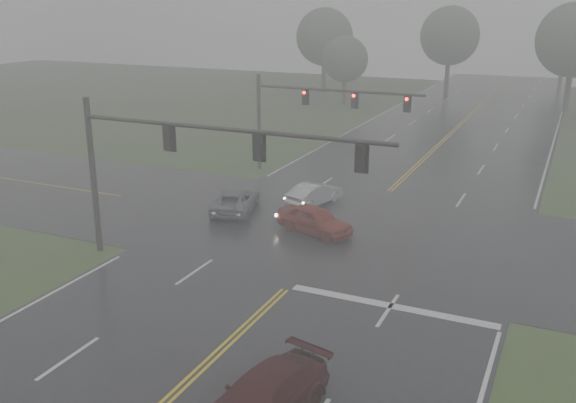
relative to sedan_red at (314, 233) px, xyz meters
The scene contains 13 objects.
main_road 1.75m from the sedan_red, 32.15° to the right, with size 18.00×160.00×0.02m, color black.
cross_street 1.83m from the sedan_red, 35.75° to the left, with size 120.00×14.00×0.02m, color black.
stop_bar 8.86m from the sedan_red, 47.51° to the right, with size 8.50×0.50×0.01m, color #BCBCBC.
sedan_red is the anchor object (origin of this frame).
sedan_silver 4.96m from the sedan_red, 112.44° to the left, with size 1.38×3.96×1.30m, color #A4A6AC.
car_grey 5.68m from the sedan_red, 165.65° to the left, with size 2.16×4.68×1.30m, color #54565B.
signal_gantry_near 9.36m from the sedan_red, 121.93° to the right, with size 14.83×0.33×7.50m.
signal_gantry_far 12.83m from the sedan_red, 115.15° to the left, with size 11.89×0.34×6.78m.
tree_nw_a 44.14m from the sedan_red, 107.74° to the left, with size 5.28×5.28×7.76m.
tree_ne_a 48.15m from the sedan_red, 77.26° to the left, with size 7.86×7.86×11.55m.
tree_n_mid 56.50m from the sedan_red, 94.40° to the left, with size 7.49×7.49×11.00m.
tree_nw_b 53.72m from the sedan_red, 110.97° to the left, with size 7.33×7.33×10.76m.
tree_n_far 68.59m from the sedan_red, 82.44° to the left, with size 6.13×6.13×9.01m.
Camera 1 is at (10.39, -8.47, 11.81)m, focal length 40.00 mm.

